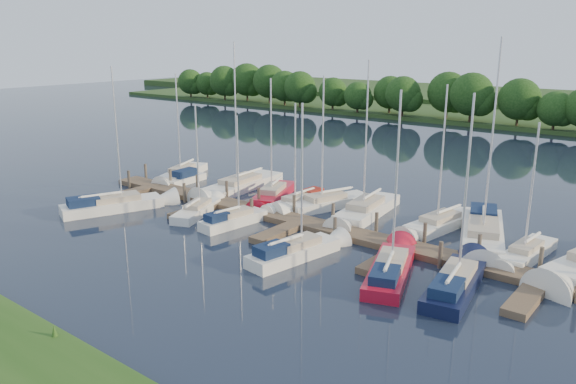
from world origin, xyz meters
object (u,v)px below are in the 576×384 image
Objects in this scene: motorboat at (184,180)px; sailboat_s_2 at (235,220)px; sailboat_n_5 at (325,205)px; sailboat_n_0 at (182,175)px; dock at (296,225)px.

sailboat_s_2 reaches higher than motorboat.
sailboat_n_5 reaches higher than sailboat_s_2.
sailboat_n_5 is at bearing 159.21° from sailboat_n_0.
dock is at bearing 38.10° from sailboat_s_2.
motorboat is 13.24m from sailboat_s_2.
sailboat_n_0 reaches higher than motorboat.
motorboat is 0.46× the size of sailboat_n_5.
sailboat_n_0 is at bearing 164.23° from dock.
motorboat is at bearing 160.95° from sailboat_s_2.
sailboat_s_2 is (13.63, -7.14, 0.06)m from sailboat_n_0.
sailboat_n_5 is at bearing -178.37° from motorboat.
dock is 8.20× the size of motorboat.
motorboat is (-15.61, 3.61, 0.13)m from dock.
sailboat_n_5 is at bearing 102.09° from dock.
sailboat_s_2 is (11.88, -5.85, 0.00)m from motorboat.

